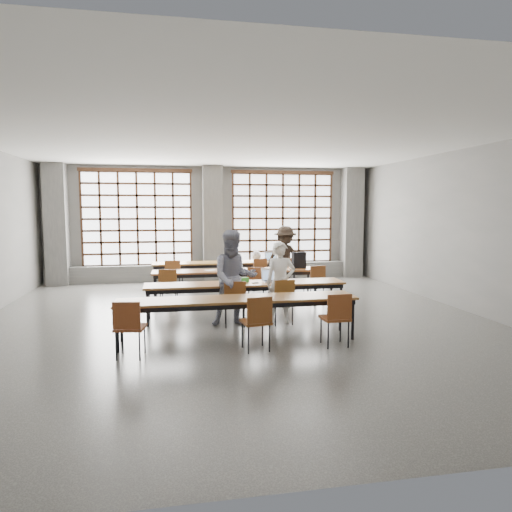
{
  "coord_description": "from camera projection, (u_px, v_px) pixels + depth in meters",
  "views": [
    {
      "loc": [
        -1.24,
        -8.75,
        2.22
      ],
      "look_at": [
        0.45,
        0.4,
        1.24
      ],
      "focal_mm": 32.0,
      "sensor_mm": 36.0,
      "label": 1
    }
  ],
  "objects": [
    {
      "name": "column_right",
      "position": [
        352.0,
        223.0,
        14.76
      ],
      "size": [
        0.6,
        0.55,
        3.5
      ],
      "primitive_type": "cube",
      "color": "#535350",
      "rests_on": "floor"
    },
    {
      "name": "wall_right",
      "position": [
        468.0,
        230.0,
        9.74
      ],
      "size": [
        0.0,
        11.0,
        11.0
      ],
      "primitive_type": "plane",
      "rotation": [
        1.57,
        0.0,
        -1.57
      ],
      "color": "slate",
      "rests_on": "floor"
    },
    {
      "name": "chair_back_left",
      "position": [
        174.0,
        273.0,
        11.88
      ],
      "size": [
        0.51,
        0.51,
        0.88
      ],
      "color": "brown",
      "rests_on": "floor"
    },
    {
      "name": "chair_mid_left",
      "position": [
        168.0,
        284.0,
        10.18
      ],
      "size": [
        0.47,
        0.47,
        0.88
      ],
      "color": "brown",
      "rests_on": "floor"
    },
    {
      "name": "window_left",
      "position": [
        137.0,
        219.0,
        13.71
      ],
      "size": [
        3.32,
        0.12,
        3.0
      ],
      "color": "white",
      "rests_on": "wall_back"
    },
    {
      "name": "paper_sheet_b",
      "position": [
        224.0,
        270.0,
        10.96
      ],
      "size": [
        0.32,
        0.25,
        0.0
      ],
      "primitive_type": "cube",
      "rotation": [
        0.0,
        0.0,
        -0.13
      ],
      "color": "white",
      "rests_on": "desk_row_b"
    },
    {
      "name": "desk_row_d",
      "position": [
        238.0,
        302.0,
        7.61
      ],
      "size": [
        4.0,
        0.7,
        0.73
      ],
      "color": "brown",
      "rests_on": "floor"
    },
    {
      "name": "floor",
      "position": [
        237.0,
        321.0,
        9.02
      ],
      "size": [
        11.0,
        11.0,
        0.0
      ],
      "primitive_type": "plane",
      "color": "#4F4F4C",
      "rests_on": "ground"
    },
    {
      "name": "plastic_bag",
      "position": [
        256.0,
        256.0,
        12.92
      ],
      "size": [
        0.27,
        0.22,
        0.29
      ],
      "primitive_type": "ellipsoid",
      "rotation": [
        0.0,
        0.0,
        -0.03
      ],
      "color": "silver",
      "rests_on": "desk_row_a"
    },
    {
      "name": "laptop_front",
      "position": [
        271.0,
        278.0,
        9.36
      ],
      "size": [
        0.38,
        0.33,
        0.26
      ],
      "color": "#ACACB1",
      "rests_on": "desk_row_c"
    },
    {
      "name": "desk_row_c",
      "position": [
        246.0,
        286.0,
        9.17
      ],
      "size": [
        4.0,
        0.7,
        0.73
      ],
      "color": "brown",
      "rests_on": "floor"
    },
    {
      "name": "student_back",
      "position": [
        285.0,
        258.0,
        12.51
      ],
      "size": [
        1.19,
        0.78,
        1.73
      ],
      "primitive_type": "imported",
      "rotation": [
        0.0,
        0.0,
        0.13
      ],
      "color": "black",
      "rests_on": "floor"
    },
    {
      "name": "column_left",
      "position": [
        57.0,
        225.0,
        13.12
      ],
      "size": [
        0.6,
        0.55,
        3.5
      ],
      "primitive_type": "cube",
      "color": "#535350",
      "rests_on": "floor"
    },
    {
      "name": "window_right",
      "position": [
        283.0,
        218.0,
        14.53
      ],
      "size": [
        3.32,
        0.12,
        3.0
      ],
      "color": "white",
      "rests_on": "wall_back"
    },
    {
      "name": "chair_back_mid",
      "position": [
        258.0,
        271.0,
        12.28
      ],
      "size": [
        0.52,
        0.52,
        0.88
      ],
      "color": "brown",
      "rests_on": "floor"
    },
    {
      "name": "chair_back_right",
      "position": [
        287.0,
        270.0,
        12.43
      ],
      "size": [
        0.52,
        0.52,
        0.88
      ],
      "color": "brown",
      "rests_on": "floor"
    },
    {
      "name": "green_box",
      "position": [
        243.0,
        280.0,
        9.23
      ],
      "size": [
        0.26,
        0.11,
        0.09
      ],
      "primitive_type": "cube",
      "rotation": [
        0.0,
        0.0,
        0.1
      ],
      "color": "green",
      "rests_on": "desk_row_c"
    },
    {
      "name": "phone",
      "position": [
        255.0,
        283.0,
        9.1
      ],
      "size": [
        0.14,
        0.08,
        0.01
      ],
      "primitive_type": "cube",
      "rotation": [
        0.0,
        0.0,
        0.2
      ],
      "color": "black",
      "rests_on": "desk_row_c"
    },
    {
      "name": "student_female",
      "position": [
        234.0,
        278.0,
        8.6
      ],
      "size": [
        0.9,
        0.71,
        1.81
      ],
      "primitive_type": "imported",
      "rotation": [
        0.0,
        0.0,
        0.03
      ],
      "color": "#171D46",
      "rests_on": "floor"
    },
    {
      "name": "paper_sheet_c",
      "position": [
        240.0,
        270.0,
        11.09
      ],
      "size": [
        0.36,
        0.32,
        0.0
      ],
      "primitive_type": "cube",
      "rotation": [
        0.0,
        0.0,
        0.46
      ],
      "color": "white",
      "rests_on": "desk_row_b"
    },
    {
      "name": "chair_near_mid",
      "position": [
        257.0,
        318.0,
        7.05
      ],
      "size": [
        0.47,
        0.47,
        0.88
      ],
      "color": "brown",
      "rests_on": "floor"
    },
    {
      "name": "chair_mid_centre",
      "position": [
        256.0,
        281.0,
        10.54
      ],
      "size": [
        0.49,
        0.5,
        0.88
      ],
      "color": "maroon",
      "rests_on": "floor"
    },
    {
      "name": "wall_back",
      "position": [
        212.0,
        223.0,
        14.21
      ],
      "size": [
        10.0,
        0.0,
        10.0
      ],
      "primitive_type": "plane",
      "rotation": [
        1.57,
        0.0,
        0.0
      ],
      "color": "slate",
      "rests_on": "floor"
    },
    {
      "name": "paper_sheet_a",
      "position": [
        211.0,
        270.0,
        11.01
      ],
      "size": [
        0.36,
        0.33,
        0.0
      ],
      "primitive_type": "cube",
      "rotation": [
        0.0,
        0.0,
        0.54
      ],
      "color": "white",
      "rests_on": "desk_row_b"
    },
    {
      "name": "red_pouch",
      "position": [
        130.0,
        324.0,
        6.78
      ],
      "size": [
        0.2,
        0.08,
        0.06
      ],
      "primitive_type": "cube",
      "rotation": [
        0.0,
        0.0,
        -0.0
      ],
      "color": "maroon",
      "rests_on": "chair_near_left"
    },
    {
      "name": "backpack",
      "position": [
        299.0,
        260.0,
        11.39
      ],
      "size": [
        0.33,
        0.21,
        0.4
      ],
      "primitive_type": "cube",
      "rotation": [
        0.0,
        0.0,
        0.04
      ],
      "color": "black",
      "rests_on": "desk_row_b"
    },
    {
      "name": "chair_front_right",
      "position": [
        282.0,
        297.0,
        8.68
      ],
      "size": [
        0.46,
        0.47,
        0.88
      ],
      "color": "brown",
      "rests_on": "floor"
    },
    {
      "name": "chair_mid_right",
      "position": [
        315.0,
        280.0,
        10.8
      ],
      "size": [
        0.49,
        0.5,
        0.88
      ],
      "color": "brown",
      "rests_on": "floor"
    },
    {
      "name": "desk_row_a",
      "position": [
        225.0,
        264.0,
        12.73
      ],
      "size": [
        4.0,
        0.7,
        0.73
      ],
      "color": "brown",
      "rests_on": "floor"
    },
    {
      "name": "chair_front_left",
      "position": [
        235.0,
        299.0,
        8.51
      ],
      "size": [
        0.46,
        0.46,
        0.88
      ],
      "color": "brown",
      "rests_on": "floor"
    },
    {
      "name": "sill_ledge",
      "position": [
        213.0,
        272.0,
        14.17
      ],
      "size": [
        9.8,
        0.35,
        0.5
      ],
      "primitive_type": "cube",
      "color": "#535350",
      "rests_on": "floor"
    },
    {
      "name": "wall_front",
      "position": [
        339.0,
        271.0,
        3.46
      ],
      "size": [
        10.0,
        0.0,
        10.0
      ],
      "primitive_type": "plane",
      "rotation": [
        -1.57,
        0.0,
        0.0
      ],
      "color": "slate",
      "rests_on": "floor"
    },
    {
      "name": "student_male",
      "position": [
        280.0,
        283.0,
        8.78
      ],
      "size": [
        0.6,
        0.41,
        1.58
      ],
      "primitive_type": "imported",
      "rotation": [
        0.0,
        0.0,
        -0.05
      ],
      "color": "white",
      "rests_on": "floor"
    },
    {
      "name": "chair_near_left",
      "position": [
        129.0,
        323.0,
        6.7
      ],
      "size": [
        0.48,
        0.49,
        0.88
      ],
      "color": "brown",
      "rests_on": "floor"
    },
    {
      "name": "ceiling",
      "position": [
        236.0,
        141.0,
        8.65
      ],
      "size": [
        11.0,
        11.0,
        0.0
      ],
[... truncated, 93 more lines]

